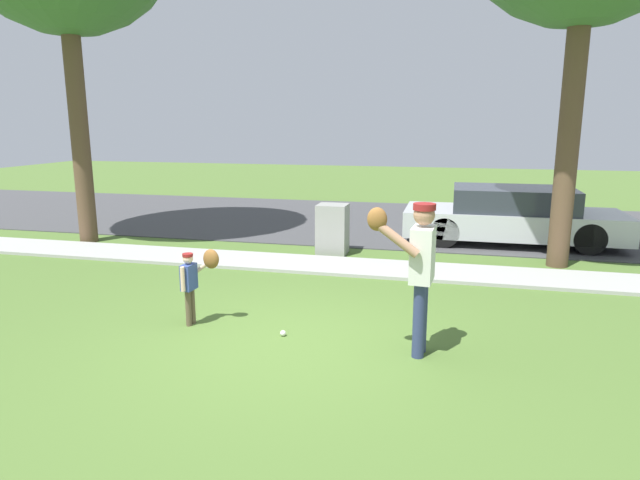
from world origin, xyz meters
The scene contains 8 objects.
ground_plane centered at (0.00, 3.50, 0.00)m, with size 48.00×48.00×0.00m, color #4C6B2D.
sidewalk_strip centered at (0.00, 3.60, 0.03)m, with size 36.00×1.20×0.06m, color #A3A39E.
road_surface centered at (0.00, 8.60, 0.01)m, with size 36.00×6.80×0.02m, color #424244.
person_adult centered at (1.57, 0.02, 1.10)m, with size 0.74×0.62×1.76m.
person_child centered at (-1.31, 0.31, 0.67)m, with size 0.46×0.37×1.01m.
baseball centered at (-0.08, 0.18, 0.04)m, with size 0.07×0.07×0.07m, color white.
utility_cabinet centered at (-0.43, 4.67, 0.51)m, with size 0.60×0.55×1.01m, color gray.
parked_sedan_silver centered at (3.19, 6.51, 0.62)m, with size 4.60×1.80×1.23m.
Camera 1 is at (1.91, -6.01, 2.63)m, focal length 30.80 mm.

